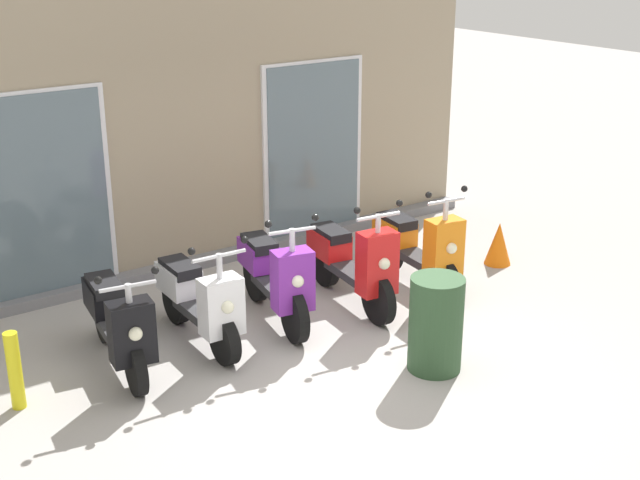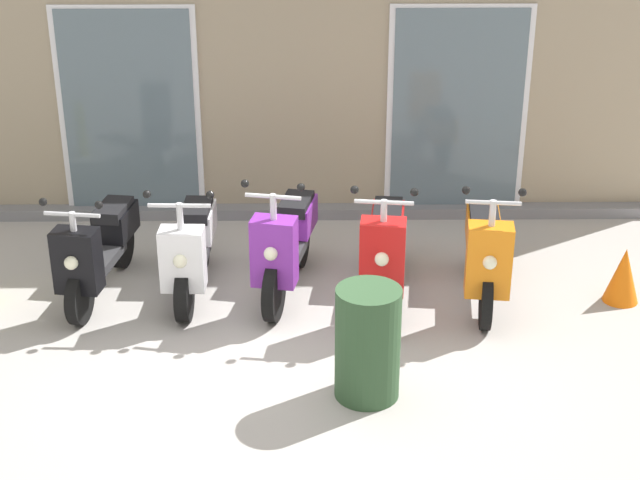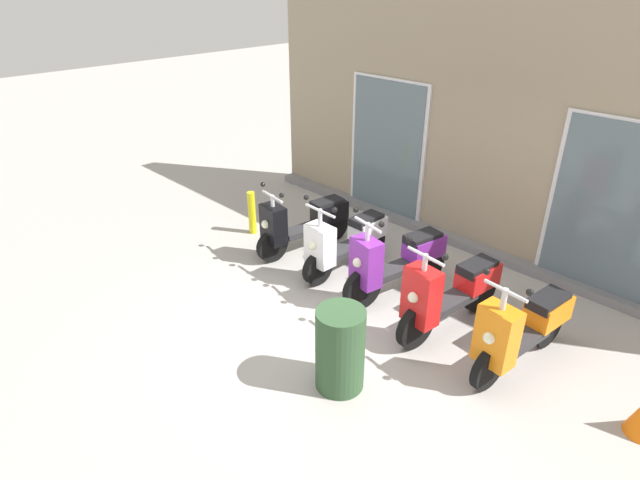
{
  "view_description": "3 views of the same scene",
  "coord_description": "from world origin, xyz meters",
  "px_view_note": "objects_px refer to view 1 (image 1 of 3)",
  "views": [
    {
      "loc": [
        -4.37,
        -5.82,
        3.88
      ],
      "look_at": [
        0.33,
        0.82,
        0.89
      ],
      "focal_mm": 48.57,
      "sensor_mm": 36.0,
      "label": 1
    },
    {
      "loc": [
        0.16,
        -6.87,
        4.13
      ],
      "look_at": [
        0.25,
        0.56,
        0.76
      ],
      "focal_mm": 54.0,
      "sensor_mm": 36.0,
      "label": 2
    },
    {
      "loc": [
        3.34,
        -3.64,
        3.81
      ],
      "look_at": [
        -0.77,
        0.45,
        0.76
      ],
      "focal_mm": 29.31,
      "sensor_mm": 36.0,
      "label": 3
    }
  ],
  "objects_px": {
    "scooter_purple": "(275,276)",
    "scooter_black": "(117,321)",
    "scooter_white": "(199,300)",
    "traffic_cone": "(499,243)",
    "scooter_red": "(352,262)",
    "curb_bollard": "(15,371)",
    "trash_bin": "(436,324)",
    "scooter_orange": "(418,246)"
  },
  "relations": [
    {
      "from": "scooter_purple",
      "to": "scooter_black",
      "type": "bearing_deg",
      "value": -179.74
    },
    {
      "from": "scooter_white",
      "to": "scooter_purple",
      "type": "bearing_deg",
      "value": -0.13
    },
    {
      "from": "scooter_white",
      "to": "traffic_cone",
      "type": "height_order",
      "value": "scooter_white"
    },
    {
      "from": "scooter_purple",
      "to": "scooter_red",
      "type": "relative_size",
      "value": 0.98
    },
    {
      "from": "curb_bollard",
      "to": "trash_bin",
      "type": "bearing_deg",
      "value": -24.51
    },
    {
      "from": "trash_bin",
      "to": "curb_bollard",
      "type": "height_order",
      "value": "trash_bin"
    },
    {
      "from": "scooter_white",
      "to": "scooter_purple",
      "type": "distance_m",
      "value": 0.87
    },
    {
      "from": "scooter_black",
      "to": "scooter_white",
      "type": "relative_size",
      "value": 1.05
    },
    {
      "from": "scooter_white",
      "to": "trash_bin",
      "type": "bearing_deg",
      "value": -48.68
    },
    {
      "from": "scooter_purple",
      "to": "curb_bollard",
      "type": "bearing_deg",
      "value": -175.99
    },
    {
      "from": "curb_bollard",
      "to": "traffic_cone",
      "type": "bearing_deg",
      "value": -0.24
    },
    {
      "from": "scooter_black",
      "to": "trash_bin",
      "type": "bearing_deg",
      "value": -36.02
    },
    {
      "from": "trash_bin",
      "to": "curb_bollard",
      "type": "bearing_deg",
      "value": 155.49
    },
    {
      "from": "scooter_black",
      "to": "trash_bin",
      "type": "relative_size",
      "value": 1.79
    },
    {
      "from": "scooter_purple",
      "to": "scooter_orange",
      "type": "bearing_deg",
      "value": -5.87
    },
    {
      "from": "traffic_cone",
      "to": "scooter_white",
      "type": "bearing_deg",
      "value": 176.84
    },
    {
      "from": "scooter_black",
      "to": "scooter_orange",
      "type": "xyz_separation_m",
      "value": [
        3.48,
        -0.18,
        0.03
      ]
    },
    {
      "from": "trash_bin",
      "to": "scooter_purple",
      "type": "bearing_deg",
      "value": 110.53
    },
    {
      "from": "curb_bollard",
      "to": "scooter_purple",
      "type": "bearing_deg",
      "value": 4.01
    },
    {
      "from": "scooter_orange",
      "to": "curb_bollard",
      "type": "bearing_deg",
      "value": -179.92
    },
    {
      "from": "scooter_red",
      "to": "curb_bollard",
      "type": "xyz_separation_m",
      "value": [
        -3.59,
        -0.04,
        -0.14
      ]
    },
    {
      "from": "scooter_white",
      "to": "scooter_red",
      "type": "distance_m",
      "value": 1.76
    },
    {
      "from": "scooter_orange",
      "to": "curb_bollard",
      "type": "height_order",
      "value": "scooter_orange"
    },
    {
      "from": "scooter_black",
      "to": "traffic_cone",
      "type": "bearing_deg",
      "value": -2.48
    },
    {
      "from": "scooter_purple",
      "to": "scooter_white",
      "type": "bearing_deg",
      "value": 179.87
    },
    {
      "from": "scooter_orange",
      "to": "traffic_cone",
      "type": "distance_m",
      "value": 1.29
    },
    {
      "from": "curb_bollard",
      "to": "scooter_white",
      "type": "bearing_deg",
      "value": 5.95
    },
    {
      "from": "scooter_red",
      "to": "curb_bollard",
      "type": "relative_size",
      "value": 2.39
    },
    {
      "from": "scooter_purple",
      "to": "trash_bin",
      "type": "relative_size",
      "value": 1.81
    },
    {
      "from": "scooter_purple",
      "to": "curb_bollard",
      "type": "distance_m",
      "value": 2.71
    },
    {
      "from": "scooter_orange",
      "to": "scooter_white",
      "type": "bearing_deg",
      "value": 176.0
    },
    {
      "from": "scooter_red",
      "to": "curb_bollard",
      "type": "distance_m",
      "value": 3.59
    },
    {
      "from": "scooter_red",
      "to": "scooter_orange",
      "type": "relative_size",
      "value": 1.06
    },
    {
      "from": "scooter_purple",
      "to": "trash_bin",
      "type": "xyz_separation_m",
      "value": [
        0.64,
        -1.72,
        -0.04
      ]
    },
    {
      "from": "trash_bin",
      "to": "curb_bollard",
      "type": "relative_size",
      "value": 1.29
    },
    {
      "from": "trash_bin",
      "to": "traffic_cone",
      "type": "height_order",
      "value": "trash_bin"
    },
    {
      "from": "scooter_red",
      "to": "trash_bin",
      "type": "xyz_separation_m",
      "value": [
        -0.24,
        -1.57,
        -0.04
      ]
    },
    {
      "from": "scooter_orange",
      "to": "scooter_black",
      "type": "bearing_deg",
      "value": 177.12
    },
    {
      "from": "scooter_purple",
      "to": "traffic_cone",
      "type": "height_order",
      "value": "scooter_purple"
    },
    {
      "from": "scooter_purple",
      "to": "scooter_orange",
      "type": "relative_size",
      "value": 1.04
    },
    {
      "from": "scooter_purple",
      "to": "traffic_cone",
      "type": "relative_size",
      "value": 3.14
    },
    {
      "from": "trash_bin",
      "to": "curb_bollard",
      "type": "xyz_separation_m",
      "value": [
        -3.35,
        1.53,
        -0.1
      ]
    }
  ]
}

